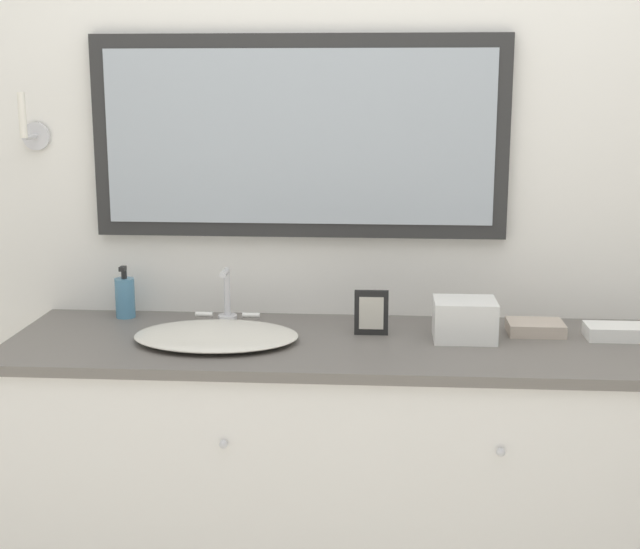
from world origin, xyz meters
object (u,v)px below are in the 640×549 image
at_px(appliance_box, 465,320).
at_px(sink_basin, 217,334).
at_px(soap_bottle, 125,297).
at_px(picture_frame, 371,313).

bearing_deg(appliance_box, sink_basin, -174.77).
height_order(soap_bottle, picture_frame, soap_bottle).
xyz_separation_m(appliance_box, picture_frame, (-0.28, 0.03, 0.01)).
bearing_deg(appliance_box, soap_bottle, 170.50).
bearing_deg(appliance_box, picture_frame, 174.09).
height_order(sink_basin, appliance_box, sink_basin).
distance_m(sink_basin, picture_frame, 0.47).
bearing_deg(soap_bottle, appliance_box, -9.50).
distance_m(sink_basin, appliance_box, 0.74).
relative_size(sink_basin, picture_frame, 3.52).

